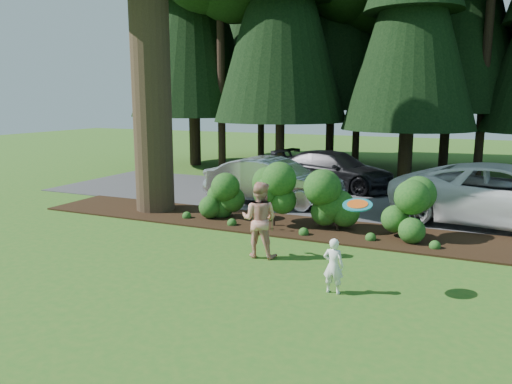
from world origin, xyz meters
TOP-DOWN VIEW (x-y plane):
  - ground at (0.00, 0.00)m, footprint 80.00×80.00m
  - mulch_bed at (0.00, 3.25)m, footprint 16.00×2.50m
  - driveway at (0.00, 7.50)m, footprint 22.00×6.00m
  - shrub_row at (0.77, 3.14)m, footprint 6.53×1.60m
  - lily_cluster at (-0.30, 2.40)m, footprint 0.69×0.09m
  - car_silver_wagon at (-1.42, 5.93)m, footprint 4.97×2.07m
  - car_white_suv at (5.89, 5.76)m, footprint 6.77×3.84m
  - car_dark_suv at (-0.33, 9.80)m, footprint 5.55×3.28m
  - child at (2.73, -1.14)m, footprint 0.40×0.26m
  - adult at (0.53, 0.34)m, footprint 0.93×0.76m
  - frisbee at (3.12, -1.05)m, footprint 0.55×0.54m

SIDE VIEW (x-z plane):
  - ground at x=0.00m, z-range 0.00..0.00m
  - driveway at x=0.00m, z-range 0.00..0.03m
  - mulch_bed at x=0.00m, z-range 0.00..0.05m
  - lily_cluster at x=-0.30m, z-range 0.21..0.78m
  - child at x=2.73m, z-range 0.00..1.08m
  - car_dark_suv at x=-0.33m, z-range 0.03..1.54m
  - shrub_row at x=0.77m, z-range 0.00..1.61m
  - car_silver_wagon at x=-1.42m, z-range 0.03..1.63m
  - adult at x=0.53m, z-range 0.00..1.78m
  - car_white_suv at x=5.89m, z-range 0.03..1.81m
  - frisbee at x=3.12m, z-range 1.67..1.83m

